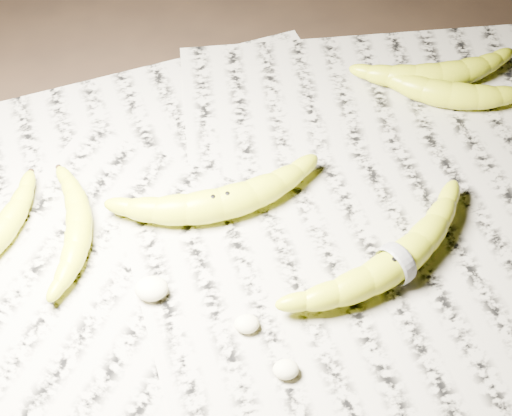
{
  "coord_description": "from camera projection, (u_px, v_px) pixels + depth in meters",
  "views": [
    {
      "loc": [
        -0.03,
        -0.5,
        0.7
      ],
      "look_at": [
        -0.0,
        0.0,
        0.05
      ],
      "focal_mm": 50.0,
      "sensor_mm": 36.0,
      "label": 1
    }
  ],
  "objects": [
    {
      "name": "newspaper_patch",
      "position": [
        256.0,
        221.0,
        0.87
      ],
      "size": [
        0.9,
        0.7,
        0.01
      ],
      "primitive_type": "cube",
      "color": "#A7A28F",
      "rests_on": "ground"
    },
    {
      "name": "flesh_chunk_a",
      "position": [
        151.0,
        287.0,
        0.79
      ],
      "size": [
        0.04,
        0.03,
        0.02
      ],
      "primitive_type": "ellipsoid",
      "color": "#F7F0BF",
      "rests_on": "newspaper_patch"
    },
    {
      "name": "ground",
      "position": [
        258.0,
        234.0,
        0.86
      ],
      "size": [
        3.0,
        3.0,
        0.0
      ],
      "primitive_type": "plane",
      "color": "black",
      "rests_on": "ground"
    },
    {
      "name": "banana_center",
      "position": [
        220.0,
        202.0,
        0.85
      ],
      "size": [
        0.24,
        0.12,
        0.04
      ],
      "primitive_type": null,
      "rotation": [
        0.0,
        0.0,
        0.23
      ],
      "color": "yellow",
      "rests_on": "newspaper_patch"
    },
    {
      "name": "flesh_chunk_c",
      "position": [
        247.0,
        322.0,
        0.77
      ],
      "size": [
        0.03,
        0.02,
        0.02
      ],
      "primitive_type": "ellipsoid",
      "color": "#F7F0BF",
      "rests_on": "newspaper_patch"
    },
    {
      "name": "banana_taped",
      "position": [
        396.0,
        262.0,
        0.8
      ],
      "size": [
        0.24,
        0.19,
        0.04
      ],
      "primitive_type": null,
      "rotation": [
        0.0,
        0.0,
        0.61
      ],
      "color": "yellow",
      "rests_on": "newspaper_patch"
    },
    {
      "name": "banana_upper_b",
      "position": [
        450.0,
        93.0,
        0.97
      ],
      "size": [
        0.19,
        0.11,
        0.04
      ],
      "primitive_type": null,
      "rotation": [
        0.0,
        0.0,
        -0.27
      ],
      "color": "yellow",
      "rests_on": "newspaper_patch"
    },
    {
      "name": "banana_upper_a",
      "position": [
        439.0,
        74.0,
        1.0
      ],
      "size": [
        0.21,
        0.08,
        0.04
      ],
      "primitive_type": null,
      "rotation": [
        0.0,
        0.0,
        0.1
      ],
      "color": "yellow",
      "rests_on": "newspaper_patch"
    },
    {
      "name": "banana_left_b",
      "position": [
        78.0,
        226.0,
        0.84
      ],
      "size": [
        0.06,
        0.17,
        0.03
      ],
      "primitive_type": null,
      "rotation": [
        0.0,
        0.0,
        1.62
      ],
      "color": "yellow",
      "rests_on": "newspaper_patch"
    },
    {
      "name": "measuring_tape",
      "position": [
        396.0,
        262.0,
        0.8
      ],
      "size": [
        0.03,
        0.04,
        0.05
      ],
      "primitive_type": "torus",
      "rotation": [
        0.0,
        1.57,
        0.61
      ],
      "color": "white",
      "rests_on": "newspaper_patch"
    },
    {
      "name": "flesh_chunk_b",
      "position": [
        286.0,
        368.0,
        0.74
      ],
      "size": [
        0.03,
        0.02,
        0.02
      ],
      "primitive_type": "ellipsoid",
      "color": "#F7F0BF",
      "rests_on": "newspaper_patch"
    }
  ]
}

